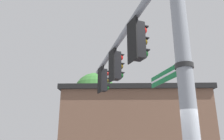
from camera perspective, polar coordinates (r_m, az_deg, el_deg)
signal_pole at (r=3.65m, az=18.99°, el=-1.59°), size 0.26×0.26×6.07m
mast_arm at (r=7.91m, az=1.48°, el=7.24°), size 7.99×1.21×0.20m
traffic_light_nearest_pole at (r=5.87m, az=7.04°, el=7.74°), size 0.54×0.49×1.31m
traffic_light_mid_inner at (r=7.87m, az=1.15°, el=1.13°), size 0.54×0.49×1.31m
traffic_light_mid_outer at (r=9.99m, az=-2.28°, el=-2.75°), size 0.54×0.49×1.31m
street_name_sign at (r=3.99m, az=16.02°, el=-0.53°), size 1.40×0.32×0.22m
storefront_building at (r=16.34m, az=5.61°, el=-15.40°), size 11.58×11.76×4.99m
tree_by_storefront at (r=19.91m, az=-4.65°, el=-6.41°), size 3.88×3.88×7.66m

